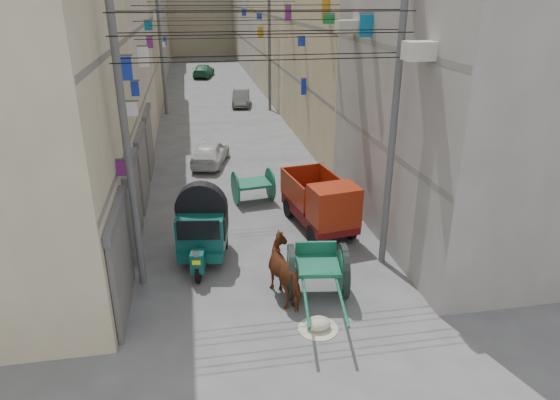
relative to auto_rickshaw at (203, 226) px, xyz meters
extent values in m
cube|color=slate|center=(-2.31, 0.85, 2.07)|extent=(0.25, 9.80, 0.18)
cube|color=slate|center=(-2.31, 0.85, 5.07)|extent=(0.25, 9.80, 0.18)
cube|color=beige|center=(-6.19, 11.85, 4.87)|extent=(8.00, 12.00, 12.00)
cube|color=slate|center=(-2.31, 11.85, 2.07)|extent=(0.25, 11.76, 0.18)
cube|color=slate|center=(-2.31, 11.85, 5.07)|extent=(0.25, 11.76, 0.18)
cube|color=#ADA489|center=(-6.19, 24.85, 5.87)|extent=(8.00, 14.00, 14.00)
cube|color=slate|center=(-2.31, 24.85, 2.07)|extent=(0.25, 13.72, 0.18)
cube|color=slate|center=(-2.31, 24.85, 5.07)|extent=(0.25, 13.72, 0.18)
cube|color=gray|center=(-6.19, 38.85, 4.77)|extent=(8.00, 14.00, 11.80)
cube|color=slate|center=(-2.31, 38.85, 2.07)|extent=(0.25, 13.72, 0.18)
cube|color=slate|center=(-2.31, 38.85, 5.07)|extent=(0.25, 13.72, 0.18)
cube|color=tan|center=(-6.19, 51.85, 5.62)|extent=(8.00, 12.00, 13.50)
cube|color=slate|center=(-2.31, 51.85, 2.07)|extent=(0.25, 11.76, 0.18)
cube|color=slate|center=(-2.31, 51.85, 5.07)|extent=(0.25, 11.76, 0.18)
cube|color=gray|center=(9.81, 0.85, 5.37)|extent=(8.00, 10.00, 13.00)
cube|color=slate|center=(5.93, 0.85, 2.07)|extent=(0.25, 9.80, 0.18)
cube|color=slate|center=(5.93, 0.85, 5.07)|extent=(0.25, 9.80, 0.18)
cube|color=tan|center=(9.81, 11.85, 4.87)|extent=(8.00, 12.00, 12.00)
cube|color=slate|center=(5.93, 11.85, 2.07)|extent=(0.25, 11.76, 0.18)
cube|color=slate|center=(5.93, 11.85, 5.07)|extent=(0.25, 11.76, 0.18)
cube|color=beige|center=(9.81, 24.85, 5.87)|extent=(8.00, 14.00, 14.00)
cube|color=slate|center=(5.93, 24.85, 2.07)|extent=(0.25, 13.72, 0.18)
cube|color=slate|center=(5.93, 24.85, 5.07)|extent=(0.25, 13.72, 0.18)
cube|color=beige|center=(9.81, 38.85, 4.77)|extent=(8.00, 14.00, 11.80)
cube|color=slate|center=(5.93, 38.85, 2.07)|extent=(0.25, 13.72, 0.18)
cube|color=slate|center=(5.93, 38.85, 5.07)|extent=(0.25, 13.72, 0.18)
cube|color=#ADA489|center=(9.81, 51.85, 5.62)|extent=(8.00, 12.00, 13.50)
cube|color=slate|center=(5.93, 51.85, 2.07)|extent=(0.25, 11.76, 0.18)
cube|color=slate|center=(5.93, 51.85, 5.07)|extent=(0.25, 11.76, 0.18)
cube|color=#ADA489|center=(1.81, 58.85, 5.37)|extent=(22.00, 10.00, 13.00)
cube|color=#545459|center=(-2.11, -2.35, 0.17)|extent=(0.12, 3.00, 2.60)
cube|color=#505052|center=(-2.09, -2.35, 1.62)|extent=(0.18, 3.20, 0.25)
cube|color=#545459|center=(-2.11, 1.35, 0.17)|extent=(0.12, 3.00, 2.60)
cube|color=#505052|center=(-2.09, 1.35, 1.62)|extent=(0.18, 3.20, 0.25)
cube|color=#545459|center=(-2.11, 5.05, 0.17)|extent=(0.12, 3.00, 2.60)
cube|color=#505052|center=(-2.09, 5.05, 1.62)|extent=(0.18, 3.20, 0.25)
cube|color=#545459|center=(-2.11, 8.85, 0.17)|extent=(0.12, 3.00, 2.60)
cube|color=#505052|center=(-2.09, 8.85, 1.62)|extent=(0.18, 3.20, 0.25)
cube|color=#1933AF|center=(5.62, 27.13, 4.85)|extent=(0.38, 0.08, 0.41)
cube|color=#1933AF|center=(-2.05, 34.46, 2.49)|extent=(0.27, 0.08, 0.71)
cube|color=#77217B|center=(-1.97, -0.72, 2.22)|extent=(0.44, 0.08, 0.42)
cube|color=white|center=(-1.96, 8.65, 4.04)|extent=(0.45, 0.08, 0.84)
cube|color=#1933AF|center=(5.61, 37.73, 4.79)|extent=(0.41, 0.08, 0.59)
cube|color=white|center=(-2.00, 2.62, 3.11)|extent=(0.38, 0.08, 0.44)
cube|color=#C78517|center=(5.59, 26.39, 3.73)|extent=(0.43, 0.08, 0.72)
cube|color=#C9D517|center=(5.67, 32.47, 5.12)|extent=(0.28, 0.08, 0.44)
cube|color=white|center=(-2.04, 30.92, 2.54)|extent=(0.31, 0.08, 0.44)
cube|color=#1933AF|center=(5.64, 11.87, 4.28)|extent=(0.35, 0.08, 0.45)
cube|color=#77217B|center=(5.64, 15.50, 5.52)|extent=(0.34, 0.08, 0.79)
cube|color=#1933AF|center=(-2.05, 4.87, 3.37)|extent=(0.28, 0.08, 0.52)
cube|color=white|center=(-2.05, 22.47, 5.13)|extent=(0.28, 0.08, 0.74)
cube|color=#1933AF|center=(5.68, 11.36, 2.09)|extent=(0.26, 0.08, 0.80)
cube|color=#1933AF|center=(5.64, 2.22, 5.56)|extent=(0.34, 0.08, 0.55)
cube|color=#1933AF|center=(-1.95, 1.41, 4.55)|extent=(0.47, 0.08, 0.67)
cube|color=#0D6696|center=(-1.99, 14.01, 5.01)|extent=(0.40, 0.08, 0.47)
cube|color=#77217B|center=(-2.03, 14.52, 4.11)|extent=(0.32, 0.08, 0.55)
cube|color=#167A32|center=(5.57, 6.60, 5.60)|extent=(0.47, 0.08, 0.35)
cube|color=#C78517|center=(5.65, 7.43, 5.95)|extent=(0.32, 0.08, 0.89)
cube|color=#0D6696|center=(5.59, 2.14, 5.60)|extent=(0.44, 0.08, 0.69)
cube|color=#1933AF|center=(-2.25, -1.15, 1.87)|extent=(0.10, 3.20, 0.80)
cube|color=#C9D517|center=(-2.25, 7.85, 1.87)|extent=(0.10, 3.20, 0.80)
cube|color=#77217B|center=(-2.25, 19.85, 1.87)|extent=(0.10, 3.20, 0.80)
cube|color=#C9D517|center=(-2.25, 31.85, 1.87)|extent=(0.10, 3.20, 0.80)
cube|color=#C78517|center=(5.87, -1.15, 1.87)|extent=(0.10, 3.20, 0.80)
cube|color=white|center=(5.87, 7.85, 1.87)|extent=(0.10, 3.20, 0.80)
cube|color=red|center=(5.87, 19.85, 1.87)|extent=(0.10, 3.20, 0.80)
cube|color=white|center=(5.87, 31.85, 1.87)|extent=(0.10, 3.20, 0.80)
cube|color=#BAB7A7|center=(5.46, -2.15, 5.27)|extent=(0.70, 0.55, 0.45)
cube|color=#BAB7A7|center=(5.46, 3.85, 5.47)|extent=(0.70, 0.55, 0.45)
cylinder|color=#505052|center=(-1.79, -1.15, 2.87)|extent=(0.20, 0.20, 8.00)
cylinder|color=#505052|center=(5.41, -1.15, 2.87)|extent=(0.20, 0.20, 8.00)
cylinder|color=#505052|center=(-1.79, 20.85, 2.87)|extent=(0.20, 0.20, 8.00)
cylinder|color=#505052|center=(5.41, 20.85, 2.87)|extent=(0.20, 0.20, 8.00)
cylinder|color=black|center=(1.81, -1.65, 5.07)|extent=(7.40, 0.02, 0.02)
cylinder|color=black|center=(1.81, -1.65, 5.67)|extent=(7.40, 0.02, 0.02)
cylinder|color=black|center=(1.81, -1.65, 6.17)|extent=(7.40, 0.02, 0.02)
cylinder|color=black|center=(1.81, -0.65, 5.07)|extent=(7.40, 0.02, 0.02)
cylinder|color=black|center=(1.81, -0.65, 5.67)|extent=(7.40, 0.02, 0.02)
cylinder|color=black|center=(1.81, -0.65, 6.17)|extent=(7.40, 0.02, 0.02)
cylinder|color=black|center=(1.81, 4.85, 5.07)|extent=(7.40, 0.02, 0.02)
cylinder|color=black|center=(1.81, 4.85, 5.67)|extent=(7.40, 0.02, 0.02)
cylinder|color=black|center=(1.81, 4.85, 6.17)|extent=(7.40, 0.02, 0.02)
cylinder|color=black|center=(1.81, 12.85, 5.07)|extent=(7.40, 0.02, 0.02)
cylinder|color=black|center=(1.81, 12.85, 5.67)|extent=(7.40, 0.02, 0.02)
cylinder|color=black|center=(1.81, 12.85, 6.17)|extent=(7.40, 0.02, 0.02)
cylinder|color=black|center=(1.81, 20.85, 5.07)|extent=(7.40, 0.02, 0.02)
cylinder|color=black|center=(1.81, 20.85, 5.67)|extent=(7.40, 0.02, 0.02)
cylinder|color=black|center=(1.81, 20.85, 6.17)|extent=(7.40, 0.02, 0.02)
cylinder|color=black|center=(-0.22, -1.37, -0.83)|extent=(0.22, 0.62, 0.60)
cylinder|color=black|center=(-0.48, 0.74, -0.83)|extent=(0.22, 0.62, 0.60)
cylinder|color=black|center=(0.69, 0.56, -0.83)|extent=(0.22, 0.62, 0.60)
cube|color=#0C4540|center=(0.00, 0.01, -0.61)|extent=(1.65, 2.23, 0.30)
cube|color=#0C4540|center=(-0.21, -1.32, -0.48)|extent=(0.45, 0.54, 0.59)
cylinder|color=silver|center=(-0.25, -1.56, -0.11)|extent=(0.20, 0.08, 0.19)
cube|color=#F4F20D|center=(-0.25, -1.58, -0.38)|extent=(0.24, 0.07, 0.13)
cube|color=#0C4540|center=(0.01, 0.06, 0.00)|extent=(1.67, 2.03, 1.02)
cube|color=black|center=(-0.14, -0.86, 0.27)|extent=(1.23, 0.26, 0.59)
cube|color=black|center=(-0.69, 0.18, 0.11)|extent=(0.25, 1.28, 0.70)
cube|color=black|center=(0.71, -0.05, 0.11)|extent=(0.25, 1.28, 0.70)
cube|color=silver|center=(-0.14, -0.89, -0.54)|extent=(1.34, 0.27, 0.06)
cylinder|color=black|center=(2.25, -2.54, -0.37)|extent=(0.38, 1.52, 1.52)
cylinder|color=#14583F|center=(2.25, -2.54, -0.37)|extent=(0.35, 1.20, 1.18)
cylinder|color=#505052|center=(2.25, -2.54, -0.37)|extent=(0.26, 0.23, 0.19)
cylinder|color=black|center=(3.65, -2.75, -0.37)|extent=(0.38, 1.52, 1.52)
cylinder|color=#14583F|center=(3.65, -2.75, -0.37)|extent=(0.35, 1.20, 1.18)
cylinder|color=#505052|center=(3.65, -2.75, -0.37)|extent=(0.26, 0.23, 0.19)
cylinder|color=#505052|center=(2.95, -2.65, -0.37)|extent=(1.46, 0.30, 0.09)
cube|color=#14583F|center=(2.95, -2.65, -0.18)|extent=(1.30, 1.34, 0.11)
cube|color=#14583F|center=(3.03, -2.11, 0.06)|extent=(1.14, 0.25, 0.38)
cylinder|color=#14583F|center=(2.33, -3.92, -0.26)|extent=(0.44, 2.48, 0.08)
cylinder|color=#14583F|center=(3.18, -4.05, -0.26)|extent=(0.44, 2.48, 0.08)
cylinder|color=black|center=(3.56, 0.30, -0.78)|extent=(0.30, 0.72, 0.70)
cylinder|color=black|center=(3.19, 2.59, -0.78)|extent=(0.30, 0.72, 0.70)
cylinder|color=black|center=(4.91, 0.52, -0.78)|extent=(0.30, 0.72, 0.70)
cylinder|color=black|center=(4.55, 2.81, -0.78)|extent=(0.30, 0.72, 0.70)
cube|color=#570C0E|center=(4.05, 1.56, -0.55)|extent=(2.06, 3.68, 0.37)
cube|color=maroon|center=(4.25, 0.36, 0.19)|extent=(1.68, 1.34, 1.32)
cube|color=black|center=(4.32, -0.13, 0.29)|extent=(1.36, 0.28, 0.58)
cube|color=#570C0E|center=(3.96, 2.13, -0.26)|extent=(1.93, 2.54, 0.13)
cube|color=maroon|center=(3.20, 2.01, 0.19)|extent=(0.43, 2.30, 0.90)
cube|color=maroon|center=(4.72, 2.25, 0.19)|extent=(0.43, 2.30, 0.90)
cube|color=maroon|center=(3.78, 3.25, 0.19)|extent=(1.57, 0.31, 0.90)
cylinder|color=#14583F|center=(1.39, 4.20, -0.47)|extent=(0.25, 1.32, 1.32)
cylinder|color=#14583F|center=(2.80, 4.40, -0.47)|extent=(0.25, 1.32, 1.32)
cube|color=#14583F|center=(2.09, 4.30, -0.35)|extent=(1.41, 1.28, 0.10)
cylinder|color=#505052|center=(2.09, 4.30, -0.47)|extent=(1.47, 0.28, 0.08)
ellipsoid|color=beige|center=(2.63, -4.09, -0.97)|extent=(0.62, 0.50, 0.31)
imported|color=maroon|center=(2.17, -2.55, -0.33)|extent=(1.38, 2.07, 1.60)
imported|color=silver|center=(0.66, 9.36, -0.53)|extent=(2.24, 3.73, 1.19)
imported|color=#4D524F|center=(3.56, 22.62, -0.57)|extent=(1.64, 3.53, 1.12)
imported|color=#216342|center=(1.34, 36.80, -0.53)|extent=(2.47, 4.38, 1.20)
camera|label=1|loc=(-0.10, -13.96, 6.58)|focal=32.00mm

